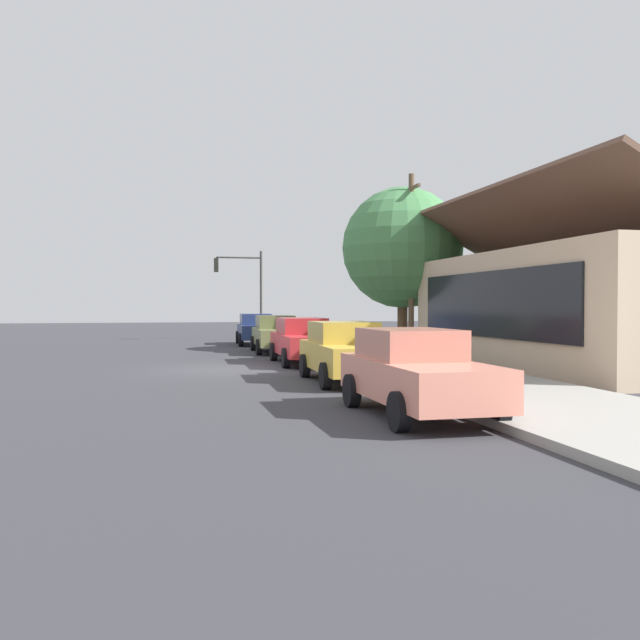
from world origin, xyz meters
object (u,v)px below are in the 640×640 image
object	(u,v)px
utility_pole_wooden	(411,260)
fire_hydrant_red	(414,368)
car_navy	(256,329)
shade_tree	(403,248)
car_coral	(416,372)
car_olive	(276,334)
traffic_light_main	(243,280)
car_mustard	(346,351)
car_cherry	(303,340)

from	to	relation	value
utility_pole_wooden	fire_hydrant_red	size ratio (longest dim) A/B	10.56
car_navy	shade_tree	distance (m)	9.48
shade_tree	car_navy	bearing A→B (deg)	-140.33
shade_tree	utility_pole_wooden	world-z (taller)	utility_pole_wooden
car_coral	shade_tree	bearing A→B (deg)	160.46
shade_tree	car_coral	bearing A→B (deg)	-18.82
car_olive	traffic_light_main	size ratio (longest dim) A/B	0.89
car_mustard	fire_hydrant_red	world-z (taller)	car_mustard
car_mustard	traffic_light_main	world-z (taller)	traffic_light_main
car_navy	car_cherry	bearing A→B (deg)	3.62
car_olive	car_cherry	world-z (taller)	same
utility_pole_wooden	fire_hydrant_red	distance (m)	12.15
car_olive	utility_pole_wooden	distance (m)	6.58
car_cherry	utility_pole_wooden	world-z (taller)	utility_pole_wooden
car_navy	traffic_light_main	world-z (taller)	traffic_light_main
fire_hydrant_red	car_mustard	bearing A→B (deg)	-140.93
car_navy	car_cherry	world-z (taller)	same
car_navy	shade_tree	bearing A→B (deg)	42.34
car_olive	fire_hydrant_red	distance (m)	13.20
shade_tree	utility_pole_wooden	distance (m)	1.41
car_cherry	utility_pole_wooden	size ratio (longest dim) A/B	0.65
utility_pole_wooden	fire_hydrant_red	xyz separation A→B (m)	(10.95, -4.00, -3.43)
traffic_light_main	utility_pole_wooden	distance (m)	13.85
fire_hydrant_red	utility_pole_wooden	bearing A→B (deg)	159.94
car_cherry	car_mustard	distance (m)	5.80
car_navy	car_cherry	size ratio (longest dim) A/B	0.93
car_navy	car_cherry	xyz separation A→B (m)	(11.53, 0.19, 0.00)
car_cherry	utility_pole_wooden	xyz separation A→B (m)	(-3.55, 5.31, 3.11)
fire_hydrant_red	car_coral	bearing A→B (deg)	-20.03
car_cherry	utility_pole_wooden	bearing A→B (deg)	124.97
car_olive	traffic_light_main	world-z (taller)	traffic_light_main
car_navy	car_coral	distance (m)	22.92
car_mustard	utility_pole_wooden	distance (m)	11.19
utility_pole_wooden	car_mustard	bearing A→B (deg)	-29.53
car_olive	car_mustard	distance (m)	11.52
car_coral	fire_hydrant_red	bearing A→B (deg)	159.25
car_mustard	utility_pole_wooden	xyz separation A→B (m)	(-9.35, 5.30, 3.11)
car_navy	utility_pole_wooden	distance (m)	10.18
traffic_light_main	car_navy	bearing A→B (deg)	2.00
utility_pole_wooden	fire_hydrant_red	bearing A→B (deg)	-20.06
car_navy	fire_hydrant_red	world-z (taller)	car_navy
car_olive	shade_tree	world-z (taller)	shade_tree
fire_hydrant_red	shade_tree	bearing A→B (deg)	161.58
fire_hydrant_red	car_olive	bearing A→B (deg)	-174.01
car_cherry	shade_tree	bearing A→B (deg)	133.06
shade_tree	car_mustard	bearing A→B (deg)	-26.82
car_coral	fire_hydrant_red	distance (m)	4.25
car_mustard	fire_hydrant_red	size ratio (longest dim) A/B	6.41
car_olive	car_mustard	xyz separation A→B (m)	(11.52, 0.08, 0.00)
car_cherry	car_mustard	bearing A→B (deg)	1.26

